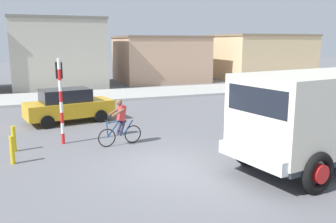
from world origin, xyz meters
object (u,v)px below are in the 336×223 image
at_px(traffic_light_pole, 60,89).
at_px(bollard_far, 14,139).
at_px(truck_foreground, 319,114).
at_px(cyclist, 120,122).
at_px(car_red_near, 68,105).
at_px(bollard_near, 12,150).

bearing_deg(traffic_light_pole, bollard_far, -164.42).
height_order(truck_foreground, traffic_light_pole, traffic_light_pole).
xyz_separation_m(traffic_light_pole, bollard_far, (-1.68, -0.47, -1.62)).
height_order(cyclist, car_red_near, cyclist).
relative_size(truck_foreground, traffic_light_pole, 1.80).
bearing_deg(bollard_near, truck_foreground, -23.00).
bearing_deg(bollard_far, traffic_light_pole, 15.58).
xyz_separation_m(traffic_light_pole, bollard_near, (-1.68, -1.87, -1.62)).
bearing_deg(bollard_near, car_red_near, 67.66).
height_order(traffic_light_pole, bollard_near, traffic_light_pole).
xyz_separation_m(cyclist, car_red_near, (-1.40, 4.64, -0.05)).
relative_size(traffic_light_pole, car_red_near, 0.75).
distance_m(cyclist, bollard_near, 3.80).
relative_size(truck_foreground, cyclist, 3.34).
xyz_separation_m(truck_foreground, car_red_near, (-6.37, 9.19, -0.85)).
xyz_separation_m(cyclist, traffic_light_pole, (-1.99, 0.99, 1.20)).
xyz_separation_m(truck_foreground, traffic_light_pole, (-6.96, 5.54, 0.40)).
bearing_deg(car_red_near, bollard_far, -118.82).
bearing_deg(bollard_near, cyclist, 13.50).
xyz_separation_m(car_red_near, bollard_far, (-2.27, -4.13, -0.37)).
bearing_deg(truck_foreground, car_red_near, 124.72).
bearing_deg(car_red_near, traffic_light_pole, -99.11).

